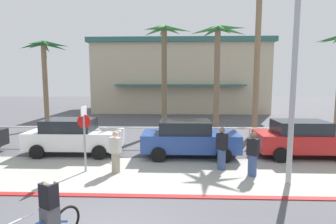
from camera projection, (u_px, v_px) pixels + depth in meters
name	position (u px, v px, depth m)	size (l,w,h in m)	color
ground_plane	(148.00, 140.00, 16.09)	(80.00, 80.00, 0.00)	#4C4C51
sidewalk_strip	(131.00, 173.00, 10.34)	(44.00, 4.00, 0.02)	#9E9E93
curb_paint	(120.00, 196.00, 8.35)	(44.00, 0.24, 0.03)	maroon
building_backdrop	(180.00, 76.00, 32.54)	(19.08, 11.66, 7.80)	#BCAD8E
rail_fence	(144.00, 131.00, 14.51)	(20.08, 0.08, 1.04)	white
stop_sign_bike_lane	(84.00, 129.00, 10.35)	(0.52, 0.56, 2.56)	gray
streetlight_curb	(298.00, 57.00, 8.60)	(0.24, 2.54, 7.50)	#9EA0A5
palm_tree_1	(45.00, 62.00, 19.57)	(3.44, 3.32, 6.34)	#756047
palm_tree_2	(165.00, 52.00, 17.91)	(3.29, 3.34, 7.11)	brown
palm_tree_3	(217.00, 50.00, 16.79)	(3.52, 3.01, 6.90)	#756047
palm_tree_4	(259.00, 26.00, 16.98)	(2.54, 3.41, 9.63)	#846B4C
car_white_1	(74.00, 136.00, 12.99)	(4.40, 2.02, 1.69)	white
car_blue_2	(189.00, 138.00, 12.51)	(4.40, 2.02, 1.69)	#284793
car_red_3	(304.00, 139.00, 12.45)	(4.40, 2.02, 1.69)	red
cyclist_blue_0	(48.00, 215.00, 5.77)	(0.91, 1.63, 1.50)	black
pedestrian_0	(116.00, 154.00, 10.35)	(0.45, 0.39, 1.63)	gray
pedestrian_1	(222.00, 150.00, 10.71)	(0.47, 0.47, 1.71)	#384C7A
pedestrian_2	(253.00, 156.00, 9.99)	(0.48, 0.45, 1.66)	#384C7A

